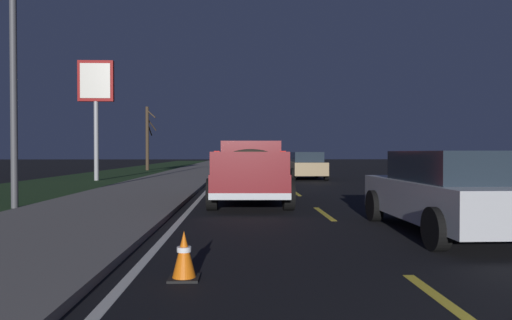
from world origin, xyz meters
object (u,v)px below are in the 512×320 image
object	(u,v)px
street_light_near	(25,39)
traffic_cone_near	(184,256)
pickup_truck	(251,170)
sedan_red	(280,160)
gas_price_sign	(96,91)
sedan_tan	(306,165)
sedan_silver	(449,192)
bare_tree_far	(148,137)

from	to	relation	value
street_light_near	traffic_cone_near	xyz separation A→B (m)	(-6.95, -5.15, -4.29)
pickup_truck	sedan_red	world-z (taller)	pickup_truck
sedan_red	gas_price_sign	xyz separation A→B (m)	(-17.33, 11.52, 4.06)
sedan_tan	gas_price_sign	bearing A→B (deg)	94.22
pickup_truck	gas_price_sign	bearing A→B (deg)	36.73
sedan_silver	traffic_cone_near	xyz separation A→B (m)	(-2.84, 4.54, -0.50)
sedan_silver	sedan_red	bearing A→B (deg)	0.29
sedan_tan	sedan_silver	distance (m)	17.06
pickup_truck	bare_tree_far	xyz separation A→B (m)	(24.98, 8.30, 1.85)
gas_price_sign	bare_tree_far	distance (m)	14.24
sedan_tan	traffic_cone_near	distance (m)	20.38
gas_price_sign	bare_tree_far	world-z (taller)	gas_price_sign
sedan_silver	gas_price_sign	world-z (taller)	gas_price_sign
pickup_truck	sedan_tan	bearing A→B (deg)	-16.07
street_light_near	bare_tree_far	size ratio (longest dim) A/B	1.39
pickup_truck	street_light_near	size ratio (longest dim) A/B	0.73
sedan_silver	gas_price_sign	size ratio (longest dim) A/B	0.68
sedan_tan	bare_tree_far	bearing A→B (deg)	41.40
pickup_truck	sedan_red	bearing A→B (deg)	-6.86
sedan_tan	bare_tree_far	xyz separation A→B (m)	(13.24, 11.68, 2.05)
sedan_silver	traffic_cone_near	world-z (taller)	sedan_silver
sedan_tan	street_light_near	bearing A→B (deg)	143.69
sedan_silver	traffic_cone_near	size ratio (longest dim) A/B	7.64
sedan_silver	gas_price_sign	xyz separation A→B (m)	(16.21, 11.69, 4.06)
pickup_truck	bare_tree_far	distance (m)	26.39
sedan_tan	gas_price_sign	xyz separation A→B (m)	(-0.85, 11.51, 4.06)
pickup_truck	traffic_cone_near	world-z (taller)	pickup_truck
pickup_truck	sedan_red	xyz separation A→B (m)	(28.22, -3.39, -0.20)
sedan_red	sedan_silver	bearing A→B (deg)	-179.71
sedan_red	bare_tree_far	bearing A→B (deg)	105.48
pickup_truck	sedan_silver	bearing A→B (deg)	-146.21
sedan_tan	sedan_red	bearing A→B (deg)	-0.04
pickup_truck	bare_tree_far	bearing A→B (deg)	18.37
sedan_tan	traffic_cone_near	world-z (taller)	sedan_tan
sedan_silver	bare_tree_far	size ratio (longest dim) A/B	0.82
sedan_tan	sedan_silver	bearing A→B (deg)	-179.40
sedan_tan	sedan_red	size ratio (longest dim) A/B	1.00
sedan_tan	bare_tree_far	world-z (taller)	bare_tree_far
gas_price_sign	sedan_silver	bearing A→B (deg)	-144.21
gas_price_sign	sedan_red	bearing A→B (deg)	-33.61
sedan_red	bare_tree_far	distance (m)	12.30
street_light_near	gas_price_sign	bearing A→B (deg)	9.35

